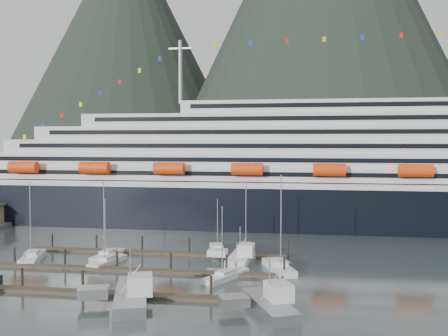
{
  "coord_description": "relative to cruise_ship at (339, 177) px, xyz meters",
  "views": [
    {
      "loc": [
        22.66,
        -75.92,
        20.85
      ],
      "look_at": [
        6.69,
        22.0,
        15.65
      ],
      "focal_mm": 42.0,
      "sensor_mm": 36.0,
      "label": 1
    }
  ],
  "objects": [
    {
      "name": "trawler_b",
      "position": [
        -29.79,
        -68.1,
        -11.06
      ],
      "size": [
        10.29,
        12.73,
        7.9
      ],
      "rotation": [
        0.0,
        0.0,
        1.88
      ],
      "color": "#96999C",
      "rests_on": "ground"
    },
    {
      "name": "sailboat_h",
      "position": [
        -12.02,
        -47.73,
        -11.58
      ],
      "size": [
        6.26,
        10.62,
        16.05
      ],
      "rotation": [
        0.0,
        0.0,
        1.92
      ],
      "color": "silver",
      "rests_on": "ground"
    },
    {
      "name": "mountains",
      "position": [
        22.46,
        533.6,
        151.36
      ],
      "size": [
        870.0,
        440.0,
        420.0
      ],
      "color": "black",
      "rests_on": "ground"
    },
    {
      "name": "trawler_d",
      "position": [
        -12.15,
        -67.77,
        -11.13
      ],
      "size": [
        10.33,
        12.41,
        7.14
      ],
      "rotation": [
        0.0,
        0.0,
        1.99
      ],
      "color": "#96999C",
      "rests_on": "ground"
    },
    {
      "name": "dock_mid",
      "position": [
        -34.95,
        -51.89,
        -11.73
      ],
      "size": [
        48.18,
        2.28,
        3.2
      ],
      "color": "#3F3528",
      "rests_on": "ground"
    },
    {
      "name": "dock_far",
      "position": [
        -34.95,
        -38.89,
        -11.73
      ],
      "size": [
        48.18,
        2.28,
        3.2
      ],
      "color": "#3F3528",
      "rests_on": "ground"
    },
    {
      "name": "sailboat_f",
      "position": [
        -24.31,
        -34.95,
        -11.64
      ],
      "size": [
        4.45,
        8.83,
        10.46
      ],
      "rotation": [
        0.0,
        0.0,
        1.82
      ],
      "color": "silver",
      "rests_on": "ground"
    },
    {
      "name": "sailboat_g",
      "position": [
        -18.97,
        -34.95,
        -11.62
      ],
      "size": [
        4.8,
        11.26,
        13.93
      ],
      "rotation": [
        0.0,
        0.0,
        1.77
      ],
      "color": "silver",
      "rests_on": "ground"
    },
    {
      "name": "ground",
      "position": [
        -30.03,
        -54.94,
        -12.04
      ],
      "size": [
        1600.0,
        1600.0,
        0.0
      ],
      "primitive_type": "plane",
      "color": "#3F4A49",
      "rests_on": "ground"
    },
    {
      "name": "cruise_ship",
      "position": [
        0.0,
        0.0,
        0.0
      ],
      "size": [
        210.0,
        30.4,
        50.3
      ],
      "color": "black",
      "rests_on": "ground"
    },
    {
      "name": "sailboat_a",
      "position": [
        -54.91,
        -47.14,
        -11.6
      ],
      "size": [
        5.42,
        9.96,
        14.34
      ],
      "rotation": [
        0.0,
        0.0,
        1.87
      ],
      "color": "silver",
      "rests_on": "ground"
    },
    {
      "name": "sailboat_d",
      "position": [
        -19.62,
        -53.93,
        -11.65
      ],
      "size": [
        6.26,
        9.32,
        11.48
      ],
      "rotation": [
        0.0,
        0.0,
        1.09
      ],
      "color": "silver",
      "rests_on": "ground"
    },
    {
      "name": "trawler_e",
      "position": [
        -19.04,
        -42.95,
        -11.17
      ],
      "size": [
        8.05,
        10.55,
        6.75
      ],
      "rotation": [
        0.0,
        0.0,
        1.53
      ],
      "color": "silver",
      "rests_on": "ground"
    },
    {
      "name": "sailboat_b",
      "position": [
        -40.83,
        -47.92,
        -11.62
      ],
      "size": [
        3.96,
        9.28,
        14.54
      ],
      "rotation": [
        0.0,
        0.0,
        1.39
      ],
      "color": "silver",
      "rests_on": "ground"
    },
    {
      "name": "dock_near",
      "position": [
        -34.95,
        -64.89,
        -11.73
      ],
      "size": [
        48.18,
        2.28,
        3.2
      ],
      "color": "#3F3528",
      "rests_on": "ground"
    },
    {
      "name": "sailboat_c",
      "position": [
        -42.54,
        -43.43,
        -11.64
      ],
      "size": [
        3.44,
        9.18,
        11.09
      ],
      "rotation": [
        0.0,
        0.0,
        1.46
      ],
      "color": "silver",
      "rests_on": "ground"
    }
  ]
}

